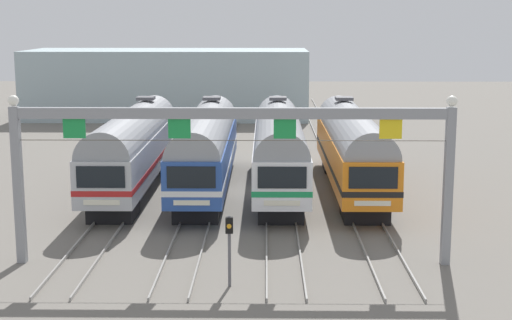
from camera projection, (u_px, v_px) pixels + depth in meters
ground_plane at (243, 191)px, 45.12m from camera, size 160.00×160.00×0.00m
track_bed at (249, 143)px, 61.82m from camera, size 14.22×70.00×0.15m
commuter_train_stainless at (133, 146)px, 44.71m from camera, size 2.88×18.06×5.05m
commuter_train_blue at (206, 146)px, 44.66m from camera, size 2.88×18.06×5.05m
commuter_train_white at (279, 146)px, 44.60m from camera, size 2.88×18.06×5.05m
commuter_train_orange at (352, 146)px, 44.55m from camera, size 2.88×18.06×5.05m
catenary_gantry at (232, 141)px, 30.92m from camera, size 17.96×0.44×6.97m
yard_signal_mast at (229, 237)px, 28.72m from camera, size 0.28×0.35×2.74m
maintenance_building at (169, 84)px, 78.52m from camera, size 28.18×10.00×6.86m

